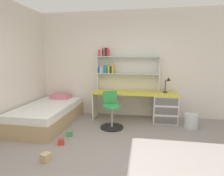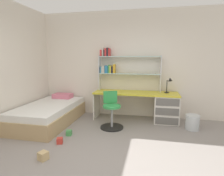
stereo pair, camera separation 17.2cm
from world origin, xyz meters
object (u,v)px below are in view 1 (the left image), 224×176
desk_lamp (168,83)px  bed_platform (48,114)px  swivel_chair (112,113)px  toy_block_red_2 (61,142)px  waste_bin (191,121)px  toy_block_green_1 (70,134)px  bookshelf_hutch (118,66)px  toy_block_natural_0 (46,157)px  desk (157,105)px

desk_lamp → bed_platform: desk_lamp is taller
swivel_chair → toy_block_red_2: 1.28m
swivel_chair → bed_platform: swivel_chair is taller
swivel_chair → waste_bin: swivel_chair is taller
bed_platform → toy_block_green_1: (0.79, -0.61, -0.18)m
bookshelf_hutch → toy_block_red_2: 2.40m
waste_bin → toy_block_red_2: 2.83m
toy_block_green_1 → toy_block_red_2: size_ratio=0.99×
bed_platform → swivel_chair: bearing=0.3°
bookshelf_hutch → toy_block_red_2: bookshelf_hutch is taller
toy_block_red_2 → toy_block_natural_0: bearing=-88.3°
desk → bed_platform: desk is taller
desk → desk_lamp: 0.63m
waste_bin → toy_block_green_1: bearing=-161.0°
desk_lamp → toy_block_green_1: desk_lamp is taller
desk_lamp → waste_bin: 1.04m
swivel_chair → toy_block_red_2: bearing=-127.9°
swivel_chair → bed_platform: size_ratio=0.41×
waste_bin → toy_block_red_2: bearing=-153.9°
desk → toy_block_green_1: 2.23m
toy_block_green_1 → toy_block_red_2: 0.37m
bookshelf_hutch → waste_bin: (1.75, -0.60, -1.20)m
desk_lamp → swivel_chair: desk_lamp is taller
toy_block_green_1 → bookshelf_hutch: bearing=61.9°
desk_lamp → toy_block_natural_0: desk_lamp is taller
desk_lamp → bookshelf_hutch: bearing=173.9°
desk → bed_platform: size_ratio=1.05×
bookshelf_hutch → toy_block_natural_0: (-0.78, -2.41, -1.31)m
toy_block_green_1 → waste_bin: bearing=19.0°
toy_block_natural_0 → toy_block_red_2: (-0.02, 0.57, -0.01)m
bookshelf_hutch → waste_bin: bearing=-18.9°
toy_block_natural_0 → toy_block_green_1: bearing=90.4°
waste_bin → toy_block_natural_0: size_ratio=2.55×
toy_block_natural_0 → desk: bearing=51.1°
waste_bin → bed_platform: bearing=-175.5°
bed_platform → toy_block_natural_0: 1.75m
bookshelf_hutch → toy_block_natural_0: 2.85m
waste_bin → swivel_chair: bearing=-171.8°
toy_block_natural_0 → bed_platform: bearing=117.3°
waste_bin → toy_block_red_2: size_ratio=3.12×
desk_lamp → bed_platform: 3.03m
toy_block_natural_0 → swivel_chair: bearing=64.2°
bed_platform → toy_block_green_1: bearing=-37.5°
swivel_chair → toy_block_green_1: 1.02m
toy_block_green_1 → toy_block_red_2: toy_block_red_2 is taller
swivel_chair → desk: bearing=32.5°
desk → toy_block_natural_0: (-1.79, -2.22, -0.34)m
desk → toy_block_green_1: desk is taller
desk → swivel_chair: 1.23m
toy_block_natural_0 → bookshelf_hutch: bearing=72.1°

